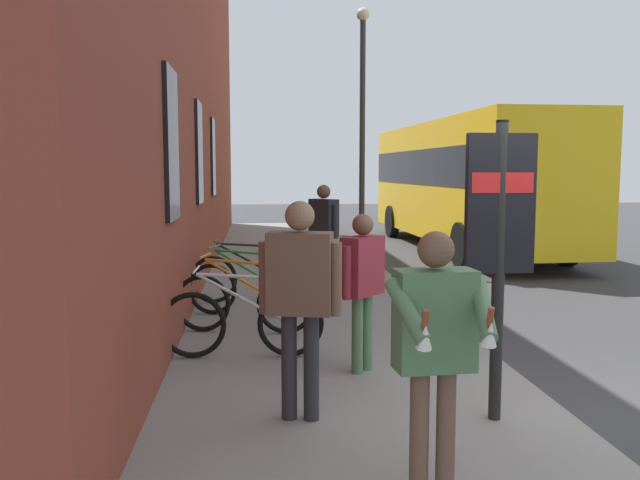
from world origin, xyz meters
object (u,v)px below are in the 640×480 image
Objects in this scene: bicycle_by_door at (243,322)px; transit_info_sign at (500,223)px; bicycle_leaning_wall at (249,277)px; pedestrian_by_facade at (300,288)px; pedestrian_crossing_street at (362,276)px; pedestrian_near_bus at (324,225)px; bicycle_mid_rack at (249,288)px; street_lamp at (362,114)px; city_bus at (465,178)px; bicycle_nearest_sign at (244,302)px; tourist_with_hotdogs at (436,337)px.

bicycle_by_door is 0.74× the size of transit_info_sign.
pedestrian_by_facade is (-4.82, -0.46, 0.69)m from bicycle_leaning_wall.
pedestrian_crossing_street is 1.42m from pedestrian_by_facade.
pedestrian_crossing_street is (-0.62, -1.20, 0.58)m from bicycle_by_door.
pedestrian_near_bus is (1.28, -1.28, 0.68)m from bicycle_leaning_wall.
transit_info_sign is at bearing -147.59° from pedestrian_crossing_street.
street_lamp reaches higher than bicycle_mid_rack.
city_bus is at bearing -34.44° from bicycle_mid_rack.
bicycle_by_door is 1.09m from bicycle_nearest_sign.
transit_info_sign is at bearing -133.92° from bicycle_by_door.
pedestrian_near_bus is (3.17, -1.31, 0.68)m from bicycle_nearest_sign.
transit_info_sign is 0.23× the size of city_bus.
bicycle_by_door is 1.02× the size of bicycle_nearest_sign.
bicycle_nearest_sign is at bearing 35.05° from pedestrian_crossing_street.
bicycle_nearest_sign is 0.99× the size of pedestrian_near_bus.
street_lamp is at bearing 133.68° from city_bus.
transit_info_sign reaches higher than pedestrian_by_facade.
bicycle_nearest_sign is 0.95m from bicycle_mid_rack.
pedestrian_by_facade is at bearing 172.39° from pedestrian_near_bus.
bicycle_leaning_wall is 9.44m from city_bus.
pedestrian_by_facade is (0.15, 1.57, -0.52)m from transit_info_sign.
pedestrian_by_facade is at bearing -174.55° from bicycle_leaning_wall.
bicycle_mid_rack is at bearing 155.06° from street_lamp.
city_bus is at bearing -23.27° from pedestrian_by_facade.
bicycle_mid_rack is at bearing 150.20° from pedestrian_near_bus.
bicycle_nearest_sign is 3.06m from pedestrian_by_facade.
tourist_with_hotdogs is (-6.23, -1.18, 0.63)m from bicycle_leaning_wall.
pedestrian_near_bus is (4.26, -1.31, 0.68)m from bicycle_by_door.
bicycle_leaning_wall is 0.17× the size of city_bus.
bicycle_mid_rack is at bearing 12.48° from tourist_with_hotdogs.
bicycle_nearest_sign is 1.89m from bicycle_leaning_wall.
bicycle_leaning_wall is (2.98, -0.04, 0.00)m from bicycle_by_door.
bicycle_nearest_sign is 2.17m from pedestrian_crossing_street.
bicycle_mid_rack is 0.97× the size of bicycle_leaning_wall.
bicycle_mid_rack is 0.94m from bicycle_leaning_wall.
street_lamp reaches higher than pedestrian_by_facade.
pedestrian_by_facade is (-6.10, 0.81, 0.01)m from pedestrian_near_bus.
bicycle_by_door and bicycle_nearest_sign have the same top height.
bicycle_by_door is 3.12m from transit_info_sign.
transit_info_sign is (-4.04, -2.02, 1.21)m from bicycle_mid_rack.
pedestrian_near_bus is 3.81m from street_lamp.
bicycle_by_door is at bearing 179.30° from bicycle_leaning_wall.
transit_info_sign reaches higher than bicycle_by_door.
bicycle_nearest_sign is 1.05× the size of tourist_with_hotdogs.
pedestrian_near_bus reaches higher than bicycle_leaning_wall.
street_lamp is at bearing -29.68° from bicycle_leaning_wall.
city_bus is (10.36, -5.75, 1.41)m from bicycle_by_door.
transit_info_sign reaches higher than bicycle_mid_rack.
pedestrian_near_bus is at bearing -17.13° from bicycle_by_door.
bicycle_by_door is 3.53m from tourist_with_hotdogs.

